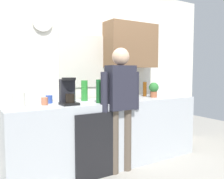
{
  "coord_description": "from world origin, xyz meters",
  "views": [
    {
      "loc": [
        -1.69,
        -2.52,
        1.32
      ],
      "look_at": [
        0.03,
        0.25,
        1.06
      ],
      "focal_mm": 38.4,
      "sensor_mm": 36.0,
      "label": 1
    }
  ],
  "objects_px": {
    "bottle_green_wine": "(99,91)",
    "storage_canister": "(19,100)",
    "bottle_red_vinegar": "(130,93)",
    "bottle_clear_soda": "(84,90)",
    "cup_terracotta_mug": "(45,101)",
    "cup_blue_mug": "(49,99)",
    "potted_plant": "(154,89)",
    "dish_soap": "(115,96)",
    "bottle_dark_sauce": "(152,90)",
    "coffee_maker": "(68,93)",
    "bottle_amber_beer": "(145,89)",
    "person_at_sink": "(121,99)"
  },
  "relations": [
    {
      "from": "bottle_clear_soda",
      "to": "potted_plant",
      "type": "xyz_separation_m",
      "value": [
        1.08,
        -0.2,
        -0.01
      ]
    },
    {
      "from": "potted_plant",
      "to": "person_at_sink",
      "type": "height_order",
      "value": "person_at_sink"
    },
    {
      "from": "cup_terracotta_mug",
      "to": "storage_canister",
      "type": "height_order",
      "value": "storage_canister"
    },
    {
      "from": "cup_blue_mug",
      "to": "person_at_sink",
      "type": "bearing_deg",
      "value": -30.57
    },
    {
      "from": "bottle_green_wine",
      "to": "storage_canister",
      "type": "relative_size",
      "value": 1.76
    },
    {
      "from": "cup_terracotta_mug",
      "to": "cup_blue_mug",
      "type": "height_order",
      "value": "cup_blue_mug"
    },
    {
      "from": "bottle_clear_soda",
      "to": "storage_canister",
      "type": "distance_m",
      "value": 0.9
    },
    {
      "from": "bottle_red_vinegar",
      "to": "cup_blue_mug",
      "type": "distance_m",
      "value": 1.06
    },
    {
      "from": "cup_blue_mug",
      "to": "storage_canister",
      "type": "relative_size",
      "value": 0.59
    },
    {
      "from": "bottle_amber_beer",
      "to": "person_at_sink",
      "type": "bearing_deg",
      "value": -149.67
    },
    {
      "from": "dish_soap",
      "to": "cup_terracotta_mug",
      "type": "bearing_deg",
      "value": 166.38
    },
    {
      "from": "bottle_red_vinegar",
      "to": "person_at_sink",
      "type": "bearing_deg",
      "value": -156.18
    },
    {
      "from": "cup_blue_mug",
      "to": "person_at_sink",
      "type": "relative_size",
      "value": 0.06
    },
    {
      "from": "cup_blue_mug",
      "to": "coffee_maker",
      "type": "bearing_deg",
      "value": -57.26
    },
    {
      "from": "coffee_maker",
      "to": "bottle_dark_sauce",
      "type": "relative_size",
      "value": 1.83
    },
    {
      "from": "coffee_maker",
      "to": "bottle_dark_sauce",
      "type": "height_order",
      "value": "coffee_maker"
    },
    {
      "from": "potted_plant",
      "to": "person_at_sink",
      "type": "bearing_deg",
      "value": -161.91
    },
    {
      "from": "bottle_dark_sauce",
      "to": "bottle_red_vinegar",
      "type": "bearing_deg",
      "value": -151.51
    },
    {
      "from": "cup_blue_mug",
      "to": "potted_plant",
      "type": "xyz_separation_m",
      "value": [
        1.57,
        -0.21,
        0.08
      ]
    },
    {
      "from": "coffee_maker",
      "to": "bottle_clear_soda",
      "type": "relative_size",
      "value": 1.18
    },
    {
      "from": "coffee_maker",
      "to": "dish_soap",
      "type": "height_order",
      "value": "coffee_maker"
    },
    {
      "from": "bottle_amber_beer",
      "to": "person_at_sink",
      "type": "distance_m",
      "value": 0.89
    },
    {
      "from": "bottle_clear_soda",
      "to": "bottle_red_vinegar",
      "type": "distance_m",
      "value": 0.62
    },
    {
      "from": "potted_plant",
      "to": "dish_soap",
      "type": "distance_m",
      "value": 0.8
    },
    {
      "from": "bottle_clear_soda",
      "to": "bottle_dark_sauce",
      "type": "height_order",
      "value": "bottle_clear_soda"
    },
    {
      "from": "potted_plant",
      "to": "bottle_green_wine",
      "type": "bearing_deg",
      "value": -174.45
    },
    {
      "from": "storage_canister",
      "to": "bottle_dark_sauce",
      "type": "bearing_deg",
      "value": 5.15
    },
    {
      "from": "coffee_maker",
      "to": "bottle_amber_beer",
      "type": "bearing_deg",
      "value": 9.62
    },
    {
      "from": "coffee_maker",
      "to": "bottle_dark_sauce",
      "type": "xyz_separation_m",
      "value": [
        1.59,
        0.29,
        -0.06
      ]
    },
    {
      "from": "bottle_red_vinegar",
      "to": "cup_terracotta_mug",
      "type": "height_order",
      "value": "bottle_red_vinegar"
    },
    {
      "from": "potted_plant",
      "to": "dish_soap",
      "type": "xyz_separation_m",
      "value": [
        -0.79,
        -0.13,
        -0.05
      ]
    },
    {
      "from": "bottle_red_vinegar",
      "to": "bottle_amber_beer",
      "type": "bearing_deg",
      "value": 32.65
    },
    {
      "from": "cup_terracotta_mug",
      "to": "person_at_sink",
      "type": "height_order",
      "value": "person_at_sink"
    },
    {
      "from": "bottle_clear_soda",
      "to": "bottle_red_vinegar",
      "type": "height_order",
      "value": "bottle_clear_soda"
    },
    {
      "from": "bottle_green_wine",
      "to": "storage_canister",
      "type": "height_order",
      "value": "bottle_green_wine"
    },
    {
      "from": "bottle_green_wine",
      "to": "cup_terracotta_mug",
      "type": "xyz_separation_m",
      "value": [
        -0.65,
        0.18,
        -0.1
      ]
    },
    {
      "from": "cup_terracotta_mug",
      "to": "potted_plant",
      "type": "bearing_deg",
      "value": -2.79
    },
    {
      "from": "bottle_green_wine",
      "to": "dish_soap",
      "type": "height_order",
      "value": "bottle_green_wine"
    },
    {
      "from": "bottle_red_vinegar",
      "to": "storage_canister",
      "type": "bearing_deg",
      "value": 171.17
    },
    {
      "from": "coffee_maker",
      "to": "bottle_green_wine",
      "type": "height_order",
      "value": "coffee_maker"
    },
    {
      "from": "bottle_dark_sauce",
      "to": "storage_canister",
      "type": "bearing_deg",
      "value": -174.85
    },
    {
      "from": "bottle_red_vinegar",
      "to": "person_at_sink",
      "type": "height_order",
      "value": "person_at_sink"
    },
    {
      "from": "bottle_green_wine",
      "to": "dish_soap",
      "type": "distance_m",
      "value": 0.24
    },
    {
      "from": "bottle_clear_soda",
      "to": "bottle_green_wine",
      "type": "relative_size",
      "value": 0.93
    },
    {
      "from": "person_at_sink",
      "to": "bottle_green_wine",
      "type": "bearing_deg",
      "value": 151.63
    },
    {
      "from": "bottle_dark_sauce",
      "to": "potted_plant",
      "type": "height_order",
      "value": "potted_plant"
    },
    {
      "from": "dish_soap",
      "to": "person_at_sink",
      "type": "xyz_separation_m",
      "value": [
        0.0,
        -0.13,
        -0.03
      ]
    },
    {
      "from": "bottle_clear_soda",
      "to": "storage_canister",
      "type": "height_order",
      "value": "bottle_clear_soda"
    },
    {
      "from": "bottle_green_wine",
      "to": "person_at_sink",
      "type": "relative_size",
      "value": 0.19
    },
    {
      "from": "coffee_maker",
      "to": "bottle_amber_beer",
      "type": "height_order",
      "value": "coffee_maker"
    }
  ]
}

